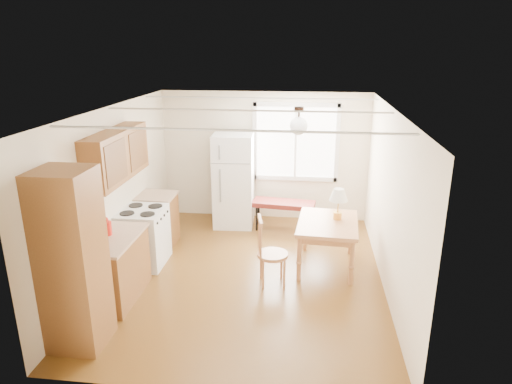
% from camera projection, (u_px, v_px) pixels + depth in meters
% --- Properties ---
extents(room_shell, '(4.60, 5.60, 2.62)m').
position_uv_depth(room_shell, '(247.00, 197.00, 6.55)').
color(room_shell, '#4E2E10').
rests_on(room_shell, ground).
extents(kitchen_run, '(0.65, 3.40, 2.20)m').
position_uv_depth(kitchen_run, '(117.00, 235.00, 6.27)').
color(kitchen_run, brown).
rests_on(kitchen_run, ground).
extents(window_unit, '(1.64, 0.05, 1.51)m').
position_uv_depth(window_unit, '(296.00, 142.00, 8.72)').
color(window_unit, white).
rests_on(window_unit, room_shell).
extents(pendant_light, '(0.26, 0.26, 0.40)m').
position_uv_depth(pendant_light, '(299.00, 125.00, 6.54)').
color(pendant_light, black).
rests_on(pendant_light, room_shell).
extents(refrigerator, '(0.77, 0.78, 1.77)m').
position_uv_depth(refrigerator, '(234.00, 180.00, 8.63)').
color(refrigerator, white).
rests_on(refrigerator, ground).
extents(bench, '(1.20, 0.56, 0.54)m').
position_uv_depth(bench, '(284.00, 205.00, 8.54)').
color(bench, '#5E1A16').
rests_on(bench, ground).
extents(dining_table, '(0.97, 1.25, 0.75)m').
position_uv_depth(dining_table, '(328.00, 228.00, 7.01)').
color(dining_table, '#AC6D42').
rests_on(dining_table, ground).
extents(chair, '(0.47, 0.46, 1.02)m').
position_uv_depth(chair, '(266.00, 247.00, 6.50)').
color(chair, '#AC6D42').
rests_on(chair, ground).
extents(table_lamp, '(0.29, 0.29, 0.49)m').
position_uv_depth(table_lamp, '(339.00, 197.00, 6.98)').
color(table_lamp, gold).
rests_on(table_lamp, dining_table).
extents(coffee_maker, '(0.20, 0.26, 0.39)m').
position_uv_depth(coffee_maker, '(93.00, 242.00, 5.56)').
color(coffee_maker, black).
rests_on(coffee_maker, kitchen_run).
extents(kettle, '(0.13, 0.13, 0.25)m').
position_uv_depth(kettle, '(107.00, 228.00, 6.09)').
color(kettle, red).
rests_on(kettle, kitchen_run).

